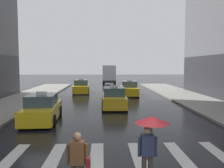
% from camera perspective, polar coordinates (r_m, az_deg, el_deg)
% --- Properties ---
extents(crosswalk_markings, '(11.30, 2.80, 0.01)m').
position_cam_1_polar(crosswalk_markings, '(8.99, 1.38, -17.24)').
color(crosswalk_markings, silver).
rests_on(crosswalk_markings, ground).
extents(taxi_lead, '(2.11, 4.62, 1.80)m').
position_cam_1_polar(taxi_lead, '(14.60, -16.80, -5.95)').
color(taxi_lead, yellow).
rests_on(taxi_lead, ground).
extents(taxi_second, '(1.93, 4.54, 1.80)m').
position_cam_1_polar(taxi_second, '(18.55, 0.46, -3.53)').
color(taxi_second, gold).
rests_on(taxi_second, ground).
extents(taxi_third, '(2.10, 4.62, 1.80)m').
position_cam_1_polar(taxi_third, '(25.94, 4.26, -1.22)').
color(taxi_third, yellow).
rests_on(taxi_third, ground).
extents(taxi_fourth, '(2.10, 4.62, 1.80)m').
position_cam_1_polar(taxi_fourth, '(28.39, -7.57, -0.75)').
color(taxi_fourth, yellow).
rests_on(taxi_fourth, ground).
extents(box_truck, '(2.41, 7.59, 3.35)m').
position_cam_1_polar(box_truck, '(41.70, -0.69, 2.53)').
color(box_truck, '#2D2D2D').
rests_on(box_truck, ground).
extents(pedestrian_with_umbrella, '(0.96, 0.96, 1.94)m').
position_cam_1_polar(pedestrian_with_umbrella, '(6.69, 9.41, -11.35)').
color(pedestrian_with_umbrella, '#473D33').
rests_on(pedestrian_with_umbrella, ground).
extents(pedestrian_with_handbag, '(0.60, 0.24, 1.65)m').
position_cam_1_polar(pedestrian_with_handbag, '(6.31, -8.36, -17.93)').
color(pedestrian_with_handbag, '#473D33').
rests_on(pedestrian_with_handbag, ground).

